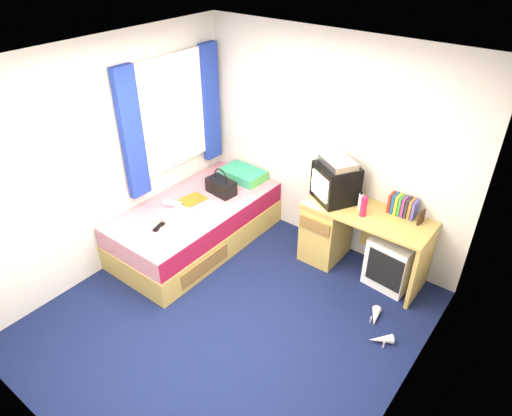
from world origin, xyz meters
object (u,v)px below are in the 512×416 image
Objects in this scene: pillow at (243,174)px; pink_water_bottle at (364,207)px; bed at (197,224)px; vcr at (338,162)px; aerosol_can at (361,201)px; picture_frame at (421,217)px; water_bottle at (172,203)px; remote_control at (159,227)px; crt_tv at (336,183)px; colour_swatch_fan at (157,224)px; towel at (183,218)px; handbag at (221,186)px; desk at (341,230)px; magazine at (192,199)px; white_heels at (378,328)px; storage_cube at (394,260)px.

pink_water_bottle reaches higher than pillow.
vcr is at bearing 28.84° from bed.
pink_water_bottle is 1.21× the size of aerosol_can.
water_bottle is (-2.40, -1.05, -0.24)m from picture_frame.
aerosol_can is (-0.08, 0.11, -0.02)m from pink_water_bottle.
crt_tv is at bearing 29.51° from remote_control.
aerosol_can is at bearing 31.61° from crt_tv.
towel is at bearing 45.92° from colour_swatch_fan.
handbag is (-1.65, -0.27, -0.22)m from pink_water_bottle.
handbag is at bearing -87.07° from pillow.
magazine is at bearing -156.03° from desk.
desk is at bearing 139.14° from white_heels.
towel is at bearing -106.49° from vcr.
colour_swatch_fan is (0.14, -0.35, -0.03)m from water_bottle.
aerosol_can reaches higher than white_heels.
bed is 5.36× the size of vcr.
handbag is at bearing -163.28° from storage_cube.
aerosol_can reaches higher than handbag.
vcr is 0.82× the size of white_heels.
aerosol_can is at bearing -162.40° from picture_frame.
crt_tv is (-0.74, -0.02, 0.67)m from storage_cube.
crt_tv is 1.91m from colour_swatch_fan.
towel reaches higher than white_heels.
pillow is 1.70m from pink_water_bottle.
desk is 7.70× the size of aerosol_can.
water_bottle is at bearing -152.82° from aerosol_can.
bed is 0.39m from water_bottle.
pink_water_bottle is at bearing 23.51° from water_bottle.
pink_water_bottle is at bearing 16.13° from handbag.
towel is at bearing -144.61° from storage_cube.
colour_swatch_fan is at bearing -107.17° from crt_tv.
pink_water_bottle is at bearing -149.91° from picture_frame.
magazine is at bearing -161.77° from pink_water_bottle.
handbag is 0.60m from water_bottle.
picture_frame is at bearing 19.67° from handbag.
crt_tv is 0.24m from vcr.
storage_cube is 2.24m from towel.
desk is at bearing -172.40° from storage_cube.
aerosol_can is 2.10m from remote_control.
pink_water_bottle is at bearing 20.18° from remote_control.
bed is at bearing -120.00° from vcr.
storage_cube is at bearing 31.42° from colour_swatch_fan.
vcr is at bearing 165.10° from pink_water_bottle.
desk is 0.62m from storage_cube.
handbag is at bearing 83.48° from colour_swatch_fan.
bed is 1.68m from crt_tv.
pillow is 1.70× the size of towel.
desk is at bearing 39.32° from towel.
pink_water_bottle is at bearing 33.82° from colour_swatch_fan.
picture_frame is at bearing 23.55° from water_bottle.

